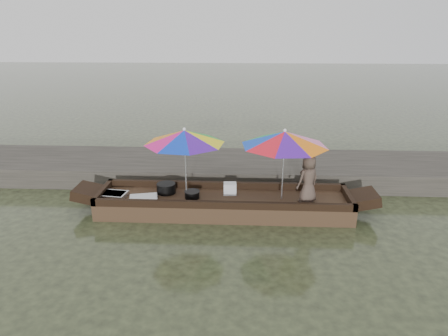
{
  "coord_description": "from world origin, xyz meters",
  "views": [
    {
      "loc": [
        0.42,
        -7.98,
        3.84
      ],
      "look_at": [
        0.0,
        0.1,
        1.0
      ],
      "focal_mm": 32.0,
      "sensor_mm": 36.0,
      "label": 1
    }
  ],
  "objects_px": {
    "umbrella_stern": "(283,165)",
    "boat_hull": "(224,205)",
    "tray_crayfish": "(113,195)",
    "umbrella_bow": "(185,163)",
    "supply_bag": "(230,189)",
    "vendor": "(308,179)",
    "tray_scallop": "(144,198)",
    "cooking_pot": "(166,188)",
    "charcoal_grill": "(192,195)"
  },
  "relations": [
    {
      "from": "tray_scallop",
      "to": "supply_bag",
      "type": "relative_size",
      "value": 2.1
    },
    {
      "from": "cooking_pot",
      "to": "umbrella_stern",
      "type": "distance_m",
      "value": 2.65
    },
    {
      "from": "cooking_pot",
      "to": "tray_crayfish",
      "type": "height_order",
      "value": "cooking_pot"
    },
    {
      "from": "charcoal_grill",
      "to": "tray_crayfish",
      "type": "bearing_deg",
      "value": -179.3
    },
    {
      "from": "charcoal_grill",
      "to": "umbrella_bow",
      "type": "relative_size",
      "value": 0.19
    },
    {
      "from": "umbrella_stern",
      "to": "supply_bag",
      "type": "bearing_deg",
      "value": 169.63
    },
    {
      "from": "tray_scallop",
      "to": "umbrella_stern",
      "type": "distance_m",
      "value": 3.07
    },
    {
      "from": "supply_bag",
      "to": "umbrella_bow",
      "type": "xyz_separation_m",
      "value": [
        -0.94,
        -0.21,
        0.65
      ]
    },
    {
      "from": "boat_hull",
      "to": "umbrella_stern",
      "type": "distance_m",
      "value": 1.57
    },
    {
      "from": "boat_hull",
      "to": "charcoal_grill",
      "type": "height_order",
      "value": "charcoal_grill"
    },
    {
      "from": "tray_crayfish",
      "to": "umbrella_stern",
      "type": "height_order",
      "value": "umbrella_stern"
    },
    {
      "from": "vendor",
      "to": "charcoal_grill",
      "type": "bearing_deg",
      "value": -35.08
    },
    {
      "from": "supply_bag",
      "to": "vendor",
      "type": "xyz_separation_m",
      "value": [
        1.64,
        -0.35,
        0.39
      ]
    },
    {
      "from": "boat_hull",
      "to": "vendor",
      "type": "relative_size",
      "value": 5.23
    },
    {
      "from": "charcoal_grill",
      "to": "umbrella_bow",
      "type": "xyz_separation_m",
      "value": [
        -0.13,
        0.06,
        0.7
      ]
    },
    {
      "from": "cooking_pot",
      "to": "umbrella_bow",
      "type": "height_order",
      "value": "umbrella_bow"
    },
    {
      "from": "supply_bag",
      "to": "umbrella_stern",
      "type": "relative_size",
      "value": 0.15
    },
    {
      "from": "vendor",
      "to": "umbrella_stern",
      "type": "xyz_separation_m",
      "value": [
        -0.52,
        0.14,
        0.25
      ]
    },
    {
      "from": "boat_hull",
      "to": "cooking_pot",
      "type": "bearing_deg",
      "value": 171.03
    },
    {
      "from": "supply_bag",
      "to": "tray_crayfish",
      "type": "bearing_deg",
      "value": -173.68
    },
    {
      "from": "boat_hull",
      "to": "umbrella_bow",
      "type": "xyz_separation_m",
      "value": [
        -0.82,
        0.0,
        0.95
      ]
    },
    {
      "from": "tray_crayfish",
      "to": "charcoal_grill",
      "type": "distance_m",
      "value": 1.74
    },
    {
      "from": "tray_scallop",
      "to": "boat_hull",
      "type": "bearing_deg",
      "value": 6.08
    },
    {
      "from": "cooking_pot",
      "to": "tray_crayfish",
      "type": "bearing_deg",
      "value": -165.93
    },
    {
      "from": "cooking_pot",
      "to": "charcoal_grill",
      "type": "height_order",
      "value": "cooking_pot"
    },
    {
      "from": "tray_crayfish",
      "to": "supply_bag",
      "type": "xyz_separation_m",
      "value": [
        2.56,
        0.28,
        0.09
      ]
    },
    {
      "from": "charcoal_grill",
      "to": "supply_bag",
      "type": "xyz_separation_m",
      "value": [
        0.81,
        0.26,
        0.06
      ]
    },
    {
      "from": "umbrella_stern",
      "to": "cooking_pot",
      "type": "bearing_deg",
      "value": 175.4
    },
    {
      "from": "umbrella_bow",
      "to": "umbrella_stern",
      "type": "height_order",
      "value": "same"
    },
    {
      "from": "boat_hull",
      "to": "tray_crayfish",
      "type": "distance_m",
      "value": 2.44
    },
    {
      "from": "umbrella_stern",
      "to": "boat_hull",
      "type": "bearing_deg",
      "value": 180.0
    },
    {
      "from": "cooking_pot",
      "to": "tray_scallop",
      "type": "distance_m",
      "value": 0.58
    },
    {
      "from": "tray_crayfish",
      "to": "tray_scallop",
      "type": "height_order",
      "value": "tray_crayfish"
    },
    {
      "from": "charcoal_grill",
      "to": "umbrella_stern",
      "type": "bearing_deg",
      "value": 1.65
    },
    {
      "from": "supply_bag",
      "to": "umbrella_stern",
      "type": "distance_m",
      "value": 1.31
    },
    {
      "from": "boat_hull",
      "to": "tray_crayfish",
      "type": "relative_size",
      "value": 9.27
    },
    {
      "from": "tray_crayfish",
      "to": "charcoal_grill",
      "type": "bearing_deg",
      "value": 0.7
    },
    {
      "from": "charcoal_grill",
      "to": "vendor",
      "type": "xyz_separation_m",
      "value": [
        2.46,
        -0.09,
        0.45
      ]
    },
    {
      "from": "boat_hull",
      "to": "tray_crayfish",
      "type": "xyz_separation_m",
      "value": [
        -2.43,
        -0.08,
        0.22
      ]
    },
    {
      "from": "umbrella_bow",
      "to": "tray_crayfish",
      "type": "bearing_deg",
      "value": -177.25
    },
    {
      "from": "charcoal_grill",
      "to": "boat_hull",
      "type": "bearing_deg",
      "value": 4.66
    },
    {
      "from": "tray_scallop",
      "to": "supply_bag",
      "type": "distance_m",
      "value": 1.89
    },
    {
      "from": "boat_hull",
      "to": "vendor",
      "type": "height_order",
      "value": "vendor"
    },
    {
      "from": "boat_hull",
      "to": "supply_bag",
      "type": "distance_m",
      "value": 0.39
    },
    {
      "from": "vendor",
      "to": "boat_hull",
      "type": "bearing_deg",
      "value": -37.68
    },
    {
      "from": "tray_scallop",
      "to": "umbrella_bow",
      "type": "xyz_separation_m",
      "value": [
        0.91,
        0.18,
        0.74
      ]
    },
    {
      "from": "cooking_pot",
      "to": "vendor",
      "type": "xyz_separation_m",
      "value": [
        3.07,
        -0.35,
        0.41
      ]
    },
    {
      "from": "tray_crayfish",
      "to": "umbrella_stern",
      "type": "relative_size",
      "value": 0.32
    },
    {
      "from": "vendor",
      "to": "umbrella_bow",
      "type": "relative_size",
      "value": 0.61
    },
    {
      "from": "tray_crayfish",
      "to": "umbrella_bow",
      "type": "bearing_deg",
      "value": 2.75
    }
  ]
}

